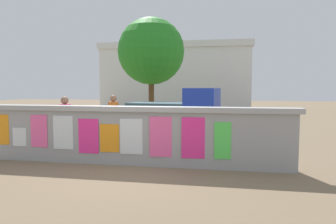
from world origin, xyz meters
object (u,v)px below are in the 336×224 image
person_bystander (113,114)px  motorcycle (252,129)px  tree_roadside (151,51)px  bicycle_near (66,131)px  auto_rickshaw_truck (178,112)px  person_walking (65,119)px

person_bystander → motorcycle: bearing=11.6°
person_bystander → tree_roadside: tree_roadside is taller
motorcycle → tree_roadside: bearing=127.0°
person_bystander → bicycle_near: bearing=179.5°
person_bystander → tree_roadside: size_ratio=0.27×
auto_rickshaw_truck → tree_roadside: bearing=114.1°
person_walking → person_bystander: same height
motorcycle → tree_roadside: 9.31m
auto_rickshaw_truck → person_bystander: 3.09m
motorcycle → tree_roadside: size_ratio=0.32×
person_walking → tree_roadside: tree_roadside is taller
auto_rickshaw_truck → person_bystander: bearing=-126.0°
bicycle_near → tree_roadside: size_ratio=0.29×
motorcycle → person_walking: person_walking is taller
auto_rickshaw_truck → person_walking: 4.97m
motorcycle → person_walking: bearing=-154.0°
bicycle_near → person_bystander: 1.85m
motorcycle → person_bystander: bearing=-168.4°
motorcycle → tree_roadside: tree_roadside is taller
tree_roadside → person_bystander: bearing=-85.8°
auto_rickshaw_truck → person_walking: auto_rickshaw_truck is taller
auto_rickshaw_truck → bicycle_near: (-3.55, -2.49, -0.54)m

